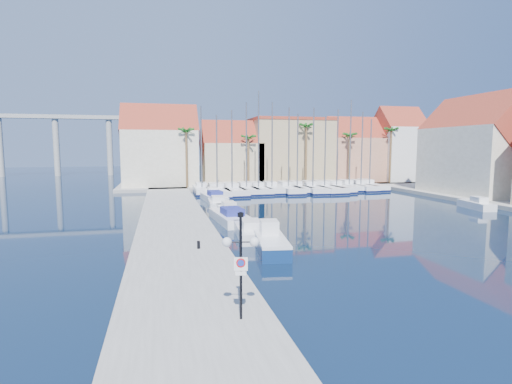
# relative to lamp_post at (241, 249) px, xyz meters

# --- Properties ---
(ground) EXTENTS (260.00, 260.00, 0.00)m
(ground) POSITION_rel_lamp_post_xyz_m (7.32, 8.08, -3.12)
(ground) COLOR black
(ground) RESTS_ON ground
(quay_west) EXTENTS (6.00, 77.00, 0.50)m
(quay_west) POSITION_rel_lamp_post_xyz_m (-1.68, 21.58, -2.87)
(quay_west) COLOR gray
(quay_west) RESTS_ON ground
(shore_north) EXTENTS (54.00, 16.00, 0.50)m
(shore_north) POSITION_rel_lamp_post_xyz_m (17.32, 56.08, -2.87)
(shore_north) COLOR gray
(shore_north) RESTS_ON ground
(lamp_post) EXTENTS (1.34, 0.55, 3.99)m
(lamp_post) POSITION_rel_lamp_post_xyz_m (0.00, 0.00, 0.00)
(lamp_post) COLOR black
(lamp_post) RESTS_ON quay_west
(bollard) EXTENTS (0.19, 0.19, 0.48)m
(bollard) POSITION_rel_lamp_post_xyz_m (-0.56, 10.70, -2.38)
(bollard) COLOR black
(bollard) RESTS_ON quay_west
(fishing_boat) EXTENTS (2.54, 5.62, 1.90)m
(fishing_boat) POSITION_rel_lamp_post_xyz_m (4.18, 10.84, -2.49)
(fishing_boat) COLOR navy
(fishing_boat) RESTS_ON ground
(motorboat_west_0) EXTENTS (2.37, 6.13, 1.40)m
(motorboat_west_0) POSITION_rel_lamp_post_xyz_m (3.75, 15.23, -2.61)
(motorboat_west_0) COLOR white
(motorboat_west_0) RESTS_ON ground
(motorboat_west_1) EXTENTS (3.03, 7.64, 1.40)m
(motorboat_west_1) POSITION_rel_lamp_post_xyz_m (3.37, 21.69, -2.61)
(motorboat_west_1) COLOR white
(motorboat_west_1) RESTS_ON ground
(motorboat_west_2) EXTENTS (1.82, 5.48, 1.40)m
(motorboat_west_2) POSITION_rel_lamp_post_xyz_m (3.82, 25.60, -2.61)
(motorboat_west_2) COLOR white
(motorboat_west_2) RESTS_ON ground
(motorboat_west_3) EXTENTS (2.32, 6.09, 1.40)m
(motorboat_west_3) POSITION_rel_lamp_post_xyz_m (3.43, 30.46, -2.61)
(motorboat_west_3) COLOR white
(motorboat_west_3) RESTS_ON ground
(motorboat_west_4) EXTENTS (2.84, 7.09, 1.40)m
(motorboat_west_4) POSITION_rel_lamp_post_xyz_m (3.77, 36.16, -2.61)
(motorboat_west_4) COLOR white
(motorboat_west_4) RESTS_ON ground
(motorboat_west_5) EXTENTS (1.81, 5.60, 1.40)m
(motorboat_west_5) POSITION_rel_lamp_post_xyz_m (4.10, 40.59, -2.61)
(motorboat_west_5) COLOR white
(motorboat_west_5) RESTS_ON ground
(motorboat_east_1) EXTENTS (2.34, 5.07, 1.40)m
(motorboat_east_1) POSITION_rel_lamp_post_xyz_m (31.30, 23.08, -2.61)
(motorboat_east_1) COLOR white
(motorboat_east_1) RESTS_ON ground
(sailboat_0) EXTENTS (2.38, 8.54, 12.70)m
(sailboat_0) POSITION_rel_lamp_post_xyz_m (3.12, 44.99, -2.50)
(sailboat_0) COLOR white
(sailboat_0) RESTS_ON ground
(sailboat_1) EXTENTS (3.58, 11.79, 11.32)m
(sailboat_1) POSITION_rel_lamp_post_xyz_m (5.12, 43.34, -2.57)
(sailboat_1) COLOR white
(sailboat_1) RESTS_ON ground
(sailboat_2) EXTENTS (3.40, 11.14, 12.07)m
(sailboat_2) POSITION_rel_lamp_post_xyz_m (7.28, 43.57, -2.55)
(sailboat_2) COLOR white
(sailboat_2) RESTS_ON ground
(sailboat_3) EXTENTS (2.70, 9.79, 13.27)m
(sailboat_3) POSITION_rel_lamp_post_xyz_m (9.61, 44.20, -2.52)
(sailboat_3) COLOR white
(sailboat_3) RESTS_ON ground
(sailboat_4) EXTENTS (2.57, 9.49, 14.95)m
(sailboat_4) POSITION_rel_lamp_post_xyz_m (11.40, 44.07, -2.49)
(sailboat_4) COLOR white
(sailboat_4) RESTS_ON ground
(sailboat_5) EXTENTS (2.87, 8.96, 13.43)m
(sailboat_5) POSITION_rel_lamp_post_xyz_m (13.55, 44.18, -2.50)
(sailboat_5) COLOR white
(sailboat_5) RESTS_ON ground
(sailboat_6) EXTENTS (3.05, 10.34, 12.70)m
(sailboat_6) POSITION_rel_lamp_post_xyz_m (15.99, 43.76, -2.54)
(sailboat_6) COLOR white
(sailboat_6) RESTS_ON ground
(sailboat_7) EXTENTS (2.80, 9.43, 11.84)m
(sailboat_7) POSITION_rel_lamp_post_xyz_m (17.57, 44.41, -2.53)
(sailboat_7) COLOR white
(sailboat_7) RESTS_ON ground
(sailboat_8) EXTENTS (3.69, 10.96, 12.70)m
(sailboat_8) POSITION_rel_lamp_post_xyz_m (19.82, 43.56, -2.54)
(sailboat_8) COLOR white
(sailboat_8) RESTS_ON ground
(sailboat_9) EXTENTS (3.63, 11.59, 11.47)m
(sailboat_9) POSITION_rel_lamp_post_xyz_m (21.72, 43.73, -2.56)
(sailboat_9) COLOR white
(sailboat_9) RESTS_ON ground
(sailboat_10) EXTENTS (2.66, 9.95, 12.57)m
(sailboat_10) POSITION_rel_lamp_post_xyz_m (23.81, 43.77, -2.53)
(sailboat_10) COLOR white
(sailboat_10) RESTS_ON ground
(sailboat_11) EXTENTS (2.26, 8.32, 14.15)m
(sailboat_11) POSITION_rel_lamp_post_xyz_m (26.42, 44.59, -2.47)
(sailboat_11) COLOR white
(sailboat_11) RESTS_ON ground
(sailboat_12) EXTENTS (2.54, 9.12, 12.32)m
(sailboat_12) POSITION_rel_lamp_post_xyz_m (28.27, 44.28, -2.52)
(sailboat_12) COLOR white
(sailboat_12) RESTS_ON ground
(sailboat_13) EXTENTS (2.55, 9.43, 11.25)m
(sailboat_13) POSITION_rel_lamp_post_xyz_m (30.07, 44.82, -2.54)
(sailboat_13) COLOR white
(sailboat_13) RESTS_ON ground
(building_0) EXTENTS (12.30, 9.00, 13.50)m
(building_0) POSITION_rel_lamp_post_xyz_m (-2.68, 55.08, 3.41)
(building_0) COLOR beige
(building_0) RESTS_ON shore_north
(building_1) EXTENTS (10.30, 8.00, 11.00)m
(building_1) POSITION_rel_lamp_post_xyz_m (9.32, 55.08, 2.18)
(building_1) COLOR tan
(building_1) RESTS_ON shore_north
(building_2) EXTENTS (14.20, 10.20, 11.50)m
(building_2) POSITION_rel_lamp_post_xyz_m (20.32, 56.08, 3.14)
(building_2) COLOR tan
(building_2) RESTS_ON shore_north
(building_3) EXTENTS (10.30, 8.00, 12.00)m
(building_3) POSITION_rel_lamp_post_xyz_m (32.32, 55.08, 2.74)
(building_3) COLOR tan
(building_3) RESTS_ON shore_north
(building_4) EXTENTS (8.30, 8.00, 14.00)m
(building_4) POSITION_rel_lamp_post_xyz_m (41.32, 54.08, 3.85)
(building_4) COLOR white
(building_4) RESTS_ON shore_north
(building_6) EXTENTS (9.00, 14.30, 13.50)m
(building_6) POSITION_rel_lamp_post_xyz_m (39.32, 32.08, 3.40)
(building_6) COLOR beige
(building_6) RESTS_ON shore_east
(palm_0) EXTENTS (2.60, 2.60, 10.15)m
(palm_0) POSITION_rel_lamp_post_xyz_m (1.32, 50.08, 5.96)
(palm_0) COLOR brown
(palm_0) RESTS_ON shore_north
(palm_1) EXTENTS (2.60, 2.60, 9.15)m
(palm_1) POSITION_rel_lamp_post_xyz_m (11.32, 50.08, 5.02)
(palm_1) COLOR brown
(palm_1) RESTS_ON shore_north
(palm_2) EXTENTS (2.60, 2.60, 11.15)m
(palm_2) POSITION_rel_lamp_post_xyz_m (21.32, 50.08, 6.90)
(palm_2) COLOR brown
(palm_2) RESTS_ON shore_north
(palm_3) EXTENTS (2.60, 2.60, 9.65)m
(palm_3) POSITION_rel_lamp_post_xyz_m (29.32, 50.08, 5.49)
(palm_3) COLOR brown
(palm_3) RESTS_ON shore_north
(palm_4) EXTENTS (2.60, 2.60, 10.65)m
(palm_4) POSITION_rel_lamp_post_xyz_m (37.32, 50.08, 6.43)
(palm_4) COLOR brown
(palm_4) RESTS_ON shore_north
(viaduct) EXTENTS (48.00, 2.20, 14.45)m
(viaduct) POSITION_rel_lamp_post_xyz_m (-31.76, 90.08, 7.13)
(viaduct) COLOR #9E9E99
(viaduct) RESTS_ON ground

